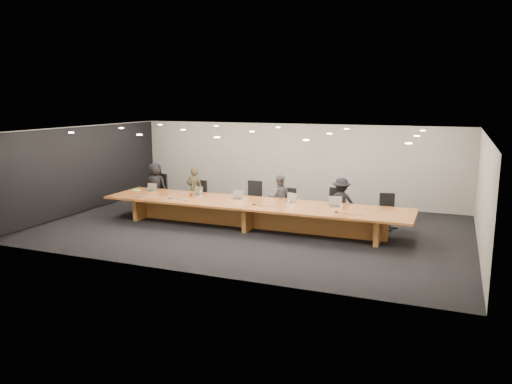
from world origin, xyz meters
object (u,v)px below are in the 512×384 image
chair_far_left (157,191)px  paper_cup_near (289,202)px  chair_right (334,206)px  chair_mid_right (287,204)px  laptop_a (150,187)px  person_b (195,190)px  chair_far_right (387,211)px  mic_left (170,198)px  chair_mid_left (252,199)px  amber_mug (191,195)px  water_bottle (201,194)px  laptop_b (196,191)px  laptop_c (236,195)px  mic_center (254,204)px  mic_right (336,212)px  person_c (279,197)px  chair_left (198,196)px  person_d (341,202)px  av_box (141,197)px  laptop_d (289,198)px  laptop_e (336,202)px  paper_cup_far (341,207)px  conference_table (252,210)px

chair_far_left → paper_cup_near: (5.01, -0.96, 0.20)m
chair_far_left → chair_right: bearing=18.3°
chair_mid_right → laptop_a: (-4.36, -0.80, 0.37)m
chair_far_left → person_b: (1.48, -0.06, 0.15)m
chair_far_right → person_b: size_ratio=0.69×
chair_far_right → mic_left: (-6.09, -1.72, 0.25)m
chair_far_right → chair_mid_left: bearing=170.8°
person_b → amber_mug: person_b is taller
chair_mid_right → water_bottle: (-2.43, -0.98, 0.34)m
laptop_b → laptop_c: laptop_b is taller
laptop_a → mic_center: bearing=-10.8°
mic_center → mic_right: same height
person_b → person_c: bearing=164.5°
chair_left → paper_cup_near: chair_left is taller
chair_mid_right → person_d: size_ratio=0.71×
chair_mid_right → mic_left: (-3.14, -1.60, 0.26)m
chair_far_left → av_box: size_ratio=6.01×
laptop_d → laptop_e: size_ratio=0.96×
person_d → mic_left: (-4.81, -1.54, 0.05)m
laptop_a → laptop_c: 3.09m
laptop_b → mic_left: 0.90m
person_b → laptop_d: 3.59m
chair_far_left → mic_right: 6.74m
mic_center → paper_cup_near: bearing=34.9°
chair_mid_right → person_d: person_d is taller
chair_mid_left → chair_mid_right: size_ratio=1.14×
mic_left → water_bottle: bearing=40.9°
chair_far_left → water_bottle: 2.47m
chair_far_left → chair_mid_right: chair_far_left is taller
chair_far_right → chair_left: bearing=169.9°
laptop_c → chair_left: bearing=150.5°
person_d → water_bottle: bearing=5.0°
chair_far_right → person_c: person_c is taller
chair_far_right → av_box: size_ratio=5.22×
water_bottle → paper_cup_far: size_ratio=1.84×
laptop_c → mic_center: 0.98m
water_bottle → paper_cup_near: water_bottle is taller
laptop_c → amber_mug: size_ratio=3.02×
chair_far_right → laptop_c: bearing=-176.3°
amber_mug → mic_center: amber_mug is taller
chair_far_left → mic_right: chair_far_left is taller
chair_left → water_bottle: chair_left is taller
chair_mid_left → chair_mid_right: 1.19m
chair_mid_right → amber_mug: size_ratio=9.15×
person_c → laptop_a: size_ratio=4.36×
person_b → mic_center: 3.08m
chair_far_left → chair_mid_right: bearing=17.7°
chair_far_left → mic_left: (1.52, -1.65, 0.17)m
conference_table → mic_left: bearing=-170.8°
chair_mid_left → mic_left: bearing=-135.4°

